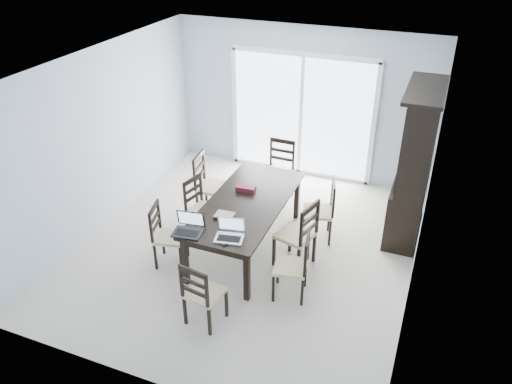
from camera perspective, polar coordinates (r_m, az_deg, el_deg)
floor at (r=7.15m, az=-1.07°, el=-6.27°), size 5.00×5.00×0.00m
ceiling at (r=5.99m, az=-1.31°, el=14.19°), size 5.00×5.00×0.00m
back_wall at (r=8.64m, az=5.30°, el=10.06°), size 4.50×0.02×2.60m
wall_left at (r=7.55m, az=-17.24°, el=5.76°), size 0.02×5.00×2.60m
wall_right at (r=6.07m, az=18.85°, el=-0.67°), size 0.02×5.00×2.60m
balcony at (r=10.05m, az=6.61°, el=4.61°), size 4.50×2.00×0.10m
railing at (r=10.71m, az=8.28°, el=9.63°), size 4.50×0.06×1.10m
dining_table at (r=6.77m, az=-1.12°, el=-1.68°), size 1.00×2.20×0.75m
china_hutch at (r=7.28m, az=17.67°, el=2.80°), size 0.50×1.38×2.20m
sliding_door at (r=8.69m, az=5.19°, el=8.69°), size 2.52×0.05×2.18m
chair_left_near at (r=6.68m, az=-10.56°, el=-4.15°), size 0.47×0.47×1.02m
chair_left_mid at (r=7.20m, az=-6.55°, el=-1.02°), size 0.47×0.47×1.03m
chair_left_far at (r=7.63m, az=-5.67°, el=1.55°), size 0.49×0.48×1.16m
chair_right_near at (r=6.05m, az=4.82°, el=-7.69°), size 0.46×0.45×1.03m
chair_right_mid at (r=6.48m, az=5.24°, el=-4.19°), size 0.54×0.53×1.15m
chair_right_far at (r=7.10m, az=7.86°, el=-1.37°), size 0.51×0.51×1.08m
chair_end_near at (r=5.67m, az=-6.44°, el=-10.97°), size 0.44×0.45×1.01m
chair_end_far at (r=8.07m, az=2.74°, el=3.28°), size 0.44×0.45×1.14m
laptop_dark at (r=6.13m, az=-7.88°, el=-4.28°), size 0.39×0.29×0.24m
laptop_silver at (r=5.99m, az=-3.10°, el=-4.95°), size 0.38×0.30×0.23m
book_stack at (r=6.42m, az=-3.68°, el=-2.70°), size 0.25×0.19×0.04m
cell_phone at (r=5.93m, az=-3.86°, el=-5.94°), size 0.12×0.09×0.01m
game_box at (r=6.98m, az=-1.16°, el=0.42°), size 0.28×0.15×0.07m
hot_tub at (r=10.01m, az=3.39°, el=8.06°), size 1.93×1.73×0.98m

